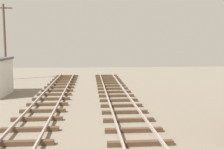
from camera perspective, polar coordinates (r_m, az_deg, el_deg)
utility_pole_far at (r=30.24m, az=-21.86°, el=6.73°), size 1.80×0.24×7.82m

